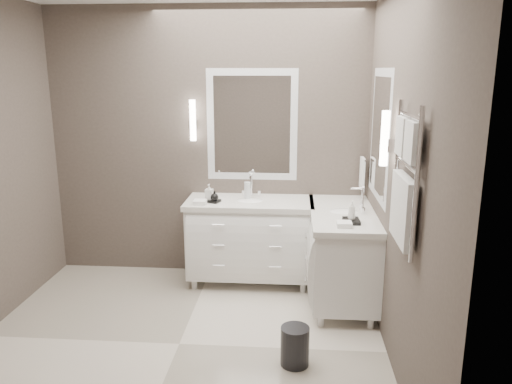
# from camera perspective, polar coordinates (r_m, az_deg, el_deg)

# --- Properties ---
(floor) EXTENTS (3.20, 3.00, 0.01)m
(floor) POSITION_cam_1_polar(r_m,az_deg,el_deg) (4.12, -8.76, -16.83)
(floor) COLOR silver
(floor) RESTS_ON ground
(wall_back) EXTENTS (3.20, 0.01, 2.70)m
(wall_back) POSITION_cam_1_polar(r_m,az_deg,el_deg) (5.08, -5.53, 5.42)
(wall_back) COLOR #4C423D
(wall_back) RESTS_ON floor
(wall_front) EXTENTS (3.20, 0.01, 2.70)m
(wall_front) POSITION_cam_1_polar(r_m,az_deg,el_deg) (2.25, -18.63, -6.05)
(wall_front) COLOR #4C423D
(wall_front) RESTS_ON floor
(wall_right) EXTENTS (0.01, 3.00, 2.70)m
(wall_right) POSITION_cam_1_polar(r_m,az_deg,el_deg) (3.60, 16.11, 1.47)
(wall_right) COLOR #4C423D
(wall_right) RESTS_ON floor
(vanity_back) EXTENTS (1.24, 0.59, 0.97)m
(vanity_back) POSITION_cam_1_polar(r_m,az_deg,el_deg) (4.96, -0.69, -5.03)
(vanity_back) COLOR white
(vanity_back) RESTS_ON floor
(vanity_right) EXTENTS (0.59, 1.24, 0.97)m
(vanity_right) POSITION_cam_1_polar(r_m,az_deg,el_deg) (4.66, 9.81, -6.51)
(vanity_right) COLOR white
(vanity_right) RESTS_ON floor
(mirror_back) EXTENTS (0.90, 0.02, 1.10)m
(mirror_back) POSITION_cam_1_polar(r_m,az_deg,el_deg) (4.98, -0.46, 7.64)
(mirror_back) COLOR white
(mirror_back) RESTS_ON wall_back
(mirror_right) EXTENTS (0.02, 0.90, 1.10)m
(mirror_right) POSITION_cam_1_polar(r_m,az_deg,el_deg) (4.34, 13.98, 6.32)
(mirror_right) COLOR white
(mirror_right) RESTS_ON wall_right
(sconce_back) EXTENTS (0.06, 0.06, 0.40)m
(sconce_back) POSITION_cam_1_polar(r_m,az_deg,el_deg) (5.00, -7.23, 8.04)
(sconce_back) COLOR white
(sconce_back) RESTS_ON wall_back
(sconce_right) EXTENTS (0.06, 0.06, 0.40)m
(sconce_right) POSITION_cam_1_polar(r_m,az_deg,el_deg) (3.76, 14.50, 5.83)
(sconce_right) COLOR white
(sconce_right) RESTS_ON wall_right
(towel_bar_corner) EXTENTS (0.03, 0.22, 0.30)m
(towel_bar_corner) POSITION_cam_1_polar(r_m,az_deg,el_deg) (4.95, 12.05, 2.21)
(towel_bar_corner) COLOR white
(towel_bar_corner) RESTS_ON wall_right
(towel_ladder) EXTENTS (0.06, 0.58, 0.90)m
(towel_ladder) POSITION_cam_1_polar(r_m,az_deg,el_deg) (3.20, 16.61, 0.70)
(towel_ladder) COLOR white
(towel_ladder) RESTS_ON wall_right
(waste_bin) EXTENTS (0.27, 0.27, 0.29)m
(waste_bin) POSITION_cam_1_polar(r_m,az_deg,el_deg) (3.78, 4.46, -17.14)
(waste_bin) COLOR black
(waste_bin) RESTS_ON floor
(amenity_tray_back) EXTENTS (0.17, 0.15, 0.02)m
(amenity_tray_back) POSITION_cam_1_polar(r_m,az_deg,el_deg) (4.80, -5.05, -1.02)
(amenity_tray_back) COLOR black
(amenity_tray_back) RESTS_ON vanity_back
(amenity_tray_right) EXTENTS (0.14, 0.18, 0.03)m
(amenity_tray_right) POSITION_cam_1_polar(r_m,az_deg,el_deg) (4.23, 10.84, -3.26)
(amenity_tray_right) COLOR black
(amenity_tray_right) RESTS_ON vanity_right
(water_bottle) EXTENTS (0.07, 0.07, 0.18)m
(water_bottle) POSITION_cam_1_polar(r_m,az_deg,el_deg) (4.84, -0.99, 0.11)
(water_bottle) COLOR silver
(water_bottle) RESTS_ON vanity_back
(soap_bottle_a) EXTENTS (0.08, 0.08, 0.15)m
(soap_bottle_a) POSITION_cam_1_polar(r_m,az_deg,el_deg) (4.81, -5.38, 0.04)
(soap_bottle_a) COLOR white
(soap_bottle_a) RESTS_ON amenity_tray_back
(soap_bottle_b) EXTENTS (0.08, 0.08, 0.10)m
(soap_bottle_b) POSITION_cam_1_polar(r_m,az_deg,el_deg) (4.75, -4.76, -0.42)
(soap_bottle_b) COLOR black
(soap_bottle_b) RESTS_ON amenity_tray_back
(soap_bottle_c) EXTENTS (0.08, 0.08, 0.16)m
(soap_bottle_c) POSITION_cam_1_polar(r_m,az_deg,el_deg) (4.20, 10.90, -2.04)
(soap_bottle_c) COLOR white
(soap_bottle_c) RESTS_ON amenity_tray_right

